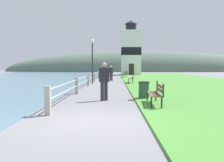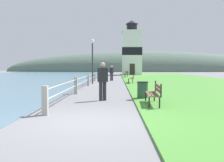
{
  "view_description": "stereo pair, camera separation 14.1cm",
  "coord_description": "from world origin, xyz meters",
  "px_view_note": "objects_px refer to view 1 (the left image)",
  "views": [
    {
      "loc": [
        0.67,
        -6.92,
        1.57
      ],
      "look_at": [
        0.42,
        14.4,
        0.3
      ],
      "focal_mm": 40.0,
      "sensor_mm": 36.0,
      "label": 1
    },
    {
      "loc": [
        0.81,
        -6.91,
        1.57
      ],
      "look_at": [
        0.42,
        14.4,
        0.3
      ],
      "focal_mm": 40.0,
      "sensor_mm": 36.0,
      "label": 2
    }
  ],
  "objects_px": {
    "park_bench_near": "(156,92)",
    "lamp_post": "(92,53)",
    "person_by_railing": "(111,72)",
    "person_strolling": "(104,80)",
    "park_bench_midway": "(131,78)",
    "park_bench_far": "(125,74)",
    "trash_bin": "(144,90)",
    "lighthouse": "(131,51)"
  },
  "relations": [
    {
      "from": "park_bench_near",
      "to": "lamp_post",
      "type": "height_order",
      "value": "lamp_post"
    },
    {
      "from": "park_bench_midway",
      "to": "park_bench_far",
      "type": "distance_m",
      "value": 11.98
    },
    {
      "from": "person_strolling",
      "to": "person_by_railing",
      "type": "bearing_deg",
      "value": -27.81
    },
    {
      "from": "park_bench_near",
      "to": "person_strolling",
      "type": "bearing_deg",
      "value": -31.62
    },
    {
      "from": "person_strolling",
      "to": "park_bench_midway",
      "type": "bearing_deg",
      "value": -37.58
    },
    {
      "from": "lighthouse",
      "to": "trash_bin",
      "type": "relative_size",
      "value": 11.68
    },
    {
      "from": "person_strolling",
      "to": "lamp_post",
      "type": "relative_size",
      "value": 0.44
    },
    {
      "from": "park_bench_near",
      "to": "park_bench_midway",
      "type": "distance_m",
      "value": 12.63
    },
    {
      "from": "lighthouse",
      "to": "park_bench_near",
      "type": "bearing_deg",
      "value": -92.01
    },
    {
      "from": "lamp_post",
      "to": "person_strolling",
      "type": "bearing_deg",
      "value": -82.07
    },
    {
      "from": "person_by_railing",
      "to": "lamp_post",
      "type": "xyz_separation_m",
      "value": [
        -1.61,
        -4.77,
        1.85
      ]
    },
    {
      "from": "park_bench_far",
      "to": "lamp_post",
      "type": "bearing_deg",
      "value": 68.01
    },
    {
      "from": "park_bench_near",
      "to": "park_bench_midway",
      "type": "relative_size",
      "value": 1.05
    },
    {
      "from": "park_bench_near",
      "to": "person_by_railing",
      "type": "height_order",
      "value": "person_by_railing"
    },
    {
      "from": "park_bench_far",
      "to": "lamp_post",
      "type": "xyz_separation_m",
      "value": [
        -3.41,
        -12.27,
        2.2
      ]
    },
    {
      "from": "park_bench_near",
      "to": "person_by_railing",
      "type": "distance_m",
      "value": 17.24
    },
    {
      "from": "park_bench_near",
      "to": "person_strolling",
      "type": "distance_m",
      "value": 2.62
    },
    {
      "from": "lighthouse",
      "to": "lamp_post",
      "type": "height_order",
      "value": "lighthouse"
    },
    {
      "from": "park_bench_midway",
      "to": "trash_bin",
      "type": "height_order",
      "value": "park_bench_midway"
    },
    {
      "from": "lighthouse",
      "to": "person_strolling",
      "type": "relative_size",
      "value": 5.6
    },
    {
      "from": "park_bench_near",
      "to": "lighthouse",
      "type": "xyz_separation_m",
      "value": [
        1.25,
        35.6,
        3.82
      ]
    },
    {
      "from": "park_bench_near",
      "to": "park_bench_far",
      "type": "height_order",
      "value": "same"
    },
    {
      "from": "trash_bin",
      "to": "park_bench_near",
      "type": "bearing_deg",
      "value": -82.37
    },
    {
      "from": "lamp_post",
      "to": "person_by_railing",
      "type": "bearing_deg",
      "value": 71.37
    },
    {
      "from": "park_bench_midway",
      "to": "lamp_post",
      "type": "xyz_separation_m",
      "value": [
        -3.5,
        -0.29,
        2.2
      ]
    },
    {
      "from": "park_bench_near",
      "to": "person_strolling",
      "type": "height_order",
      "value": "person_strolling"
    },
    {
      "from": "park_bench_midway",
      "to": "lighthouse",
      "type": "bearing_deg",
      "value": -89.92
    },
    {
      "from": "park_bench_near",
      "to": "person_strolling",
      "type": "xyz_separation_m",
      "value": [
        -2.13,
        1.47,
        0.41
      ]
    },
    {
      "from": "park_bench_far",
      "to": "person_by_railing",
      "type": "bearing_deg",
      "value": 70.03
    },
    {
      "from": "park_bench_far",
      "to": "lamp_post",
      "type": "relative_size",
      "value": 0.46
    },
    {
      "from": "lighthouse",
      "to": "trash_bin",
      "type": "xyz_separation_m",
      "value": [
        -1.51,
        -33.65,
        -3.93
      ]
    },
    {
      "from": "person_by_railing",
      "to": "trash_bin",
      "type": "relative_size",
      "value": 1.94
    },
    {
      "from": "lamp_post",
      "to": "trash_bin",
      "type": "bearing_deg",
      "value": -71.95
    },
    {
      "from": "person_by_railing",
      "to": "lamp_post",
      "type": "distance_m",
      "value": 5.36
    },
    {
      "from": "park_bench_midway",
      "to": "trash_bin",
      "type": "distance_m",
      "value": 10.68
    },
    {
      "from": "person_strolling",
      "to": "person_by_railing",
      "type": "distance_m",
      "value": 15.64
    },
    {
      "from": "park_bench_far",
      "to": "park_bench_near",
      "type": "bearing_deg",
      "value": 84.09
    },
    {
      "from": "park_bench_near",
      "to": "person_by_railing",
      "type": "bearing_deg",
      "value": -80.27
    },
    {
      "from": "person_by_railing",
      "to": "lamp_post",
      "type": "relative_size",
      "value": 0.41
    },
    {
      "from": "park_bench_far",
      "to": "lighthouse",
      "type": "xyz_separation_m",
      "value": [
        1.49,
        10.99,
        3.82
      ]
    },
    {
      "from": "park_bench_midway",
      "to": "person_strolling",
      "type": "height_order",
      "value": "person_strolling"
    },
    {
      "from": "park_bench_midway",
      "to": "park_bench_far",
      "type": "bearing_deg",
      "value": -86.0
    }
  ]
}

